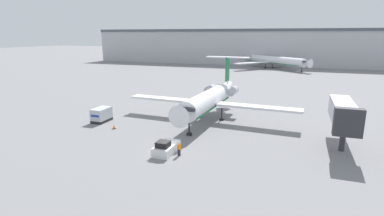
{
  "coord_description": "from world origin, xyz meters",
  "views": [
    {
      "loc": [
        14.66,
        -31.82,
        14.43
      ],
      "look_at": [
        0.0,
        9.29,
        3.71
      ],
      "focal_mm": 28.0,
      "sensor_mm": 36.0,
      "label": 1
    }
  ],
  "objects_px": {
    "airplane_parked_far_left": "(271,60)",
    "jet_bridge": "(343,113)",
    "traffic_cone_left": "(114,127)",
    "airplane_main": "(209,99)",
    "pushback_tug": "(166,148)",
    "worker_near_tug": "(179,149)",
    "luggage_cart": "(101,115)"
  },
  "relations": [
    {
      "from": "pushback_tug",
      "to": "airplane_parked_far_left",
      "type": "distance_m",
      "value": 104.64
    },
    {
      "from": "airplane_main",
      "to": "pushback_tug",
      "type": "height_order",
      "value": "airplane_main"
    },
    {
      "from": "worker_near_tug",
      "to": "airplane_main",
      "type": "bearing_deg",
      "value": 93.6
    },
    {
      "from": "luggage_cart",
      "to": "worker_near_tug",
      "type": "relative_size",
      "value": 2.01
    },
    {
      "from": "luggage_cart",
      "to": "jet_bridge",
      "type": "xyz_separation_m",
      "value": [
        36.95,
        1.15,
        3.27
      ]
    },
    {
      "from": "jet_bridge",
      "to": "luggage_cart",
      "type": "bearing_deg",
      "value": -178.22
    },
    {
      "from": "pushback_tug",
      "to": "worker_near_tug",
      "type": "height_order",
      "value": "pushback_tug"
    },
    {
      "from": "airplane_parked_far_left",
      "to": "jet_bridge",
      "type": "height_order",
      "value": "airplane_parked_far_left"
    },
    {
      "from": "airplane_main",
      "to": "luggage_cart",
      "type": "relative_size",
      "value": 8.75
    },
    {
      "from": "airplane_main",
      "to": "pushback_tug",
      "type": "relative_size",
      "value": 6.97
    },
    {
      "from": "jet_bridge",
      "to": "airplane_main",
      "type": "bearing_deg",
      "value": 163.27
    },
    {
      "from": "worker_near_tug",
      "to": "jet_bridge",
      "type": "xyz_separation_m",
      "value": [
        18.92,
        10.53,
        3.53
      ]
    },
    {
      "from": "luggage_cart",
      "to": "traffic_cone_left",
      "type": "height_order",
      "value": "luggage_cart"
    },
    {
      "from": "airplane_parked_far_left",
      "to": "luggage_cart",
      "type": "bearing_deg",
      "value": -101.49
    },
    {
      "from": "worker_near_tug",
      "to": "jet_bridge",
      "type": "distance_m",
      "value": 21.94
    },
    {
      "from": "pushback_tug",
      "to": "worker_near_tug",
      "type": "relative_size",
      "value": 2.52
    },
    {
      "from": "pushback_tug",
      "to": "jet_bridge",
      "type": "height_order",
      "value": "jet_bridge"
    },
    {
      "from": "pushback_tug",
      "to": "jet_bridge",
      "type": "bearing_deg",
      "value": 26.24
    },
    {
      "from": "traffic_cone_left",
      "to": "airplane_parked_far_left",
      "type": "xyz_separation_m",
      "value": [
        15.09,
        98.26,
        3.27
      ]
    },
    {
      "from": "worker_near_tug",
      "to": "airplane_parked_far_left",
      "type": "relative_size",
      "value": 0.05
    },
    {
      "from": "worker_near_tug",
      "to": "airplane_parked_far_left",
      "type": "distance_m",
      "value": 104.88
    },
    {
      "from": "airplane_main",
      "to": "worker_near_tug",
      "type": "bearing_deg",
      "value": -86.4
    },
    {
      "from": "traffic_cone_left",
      "to": "airplane_parked_far_left",
      "type": "distance_m",
      "value": 99.46
    },
    {
      "from": "pushback_tug",
      "to": "luggage_cart",
      "type": "xyz_separation_m",
      "value": [
        -16.18,
        9.09,
        0.5
      ]
    },
    {
      "from": "worker_near_tug",
      "to": "traffic_cone_left",
      "type": "distance_m",
      "value": 15.23
    },
    {
      "from": "airplane_parked_far_left",
      "to": "pushback_tug",
      "type": "bearing_deg",
      "value": -91.77
    },
    {
      "from": "worker_near_tug",
      "to": "luggage_cart",
      "type": "bearing_deg",
      "value": 152.51
    },
    {
      "from": "traffic_cone_left",
      "to": "airplane_main",
      "type": "bearing_deg",
      "value": 38.12
    },
    {
      "from": "pushback_tug",
      "to": "luggage_cart",
      "type": "bearing_deg",
      "value": 150.66
    },
    {
      "from": "jet_bridge",
      "to": "traffic_cone_left",
      "type": "bearing_deg",
      "value": -173.1
    },
    {
      "from": "pushback_tug",
      "to": "traffic_cone_left",
      "type": "xyz_separation_m",
      "value": [
        -11.86,
        6.29,
        -0.35
      ]
    },
    {
      "from": "luggage_cart",
      "to": "traffic_cone_left",
      "type": "distance_m",
      "value": 5.21
    }
  ]
}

